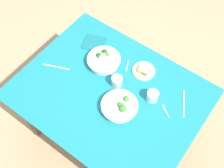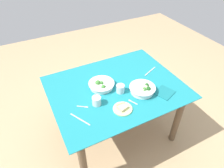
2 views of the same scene
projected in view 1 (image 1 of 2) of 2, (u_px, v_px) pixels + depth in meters
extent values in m
plane|color=tan|center=(110.00, 132.00, 2.73)|extent=(6.00, 6.00, 0.00)
cube|color=#197A84|center=(110.00, 93.00, 2.12)|extent=(1.32, 1.03, 0.01)
cube|color=brown|center=(110.00, 94.00, 2.13)|extent=(1.28, 1.00, 0.02)
cylinder|color=brown|center=(28.00, 115.00, 2.44)|extent=(0.07, 0.07, 0.69)
cylinder|color=brown|center=(89.00, 54.00, 2.78)|extent=(0.07, 0.07, 0.69)
cylinder|color=brown|center=(192.00, 116.00, 2.43)|extent=(0.07, 0.07, 0.69)
cylinder|color=white|center=(104.00, 61.00, 2.23)|extent=(0.23, 0.23, 0.05)
cylinder|color=white|center=(104.00, 59.00, 2.21)|extent=(0.25, 0.25, 0.01)
sphere|color=#1E511E|center=(99.00, 55.00, 2.21)|extent=(0.04, 0.04, 0.04)
sphere|color=#1E511E|center=(104.00, 52.00, 2.23)|extent=(0.04, 0.04, 0.04)
sphere|color=#3D7A33|center=(107.00, 55.00, 2.22)|extent=(0.04, 0.04, 0.04)
cylinder|color=beige|center=(105.00, 57.00, 2.20)|extent=(0.09, 0.09, 0.01)
cylinder|color=white|center=(120.00, 107.00, 2.03)|extent=(0.23, 0.23, 0.04)
cylinder|color=white|center=(120.00, 105.00, 2.01)|extent=(0.26, 0.26, 0.01)
sphere|color=#3D7A33|center=(120.00, 105.00, 2.00)|extent=(0.04, 0.04, 0.04)
sphere|color=#3D7A33|center=(126.00, 99.00, 2.02)|extent=(0.04, 0.04, 0.04)
sphere|color=#3D7A33|center=(122.00, 108.00, 1.98)|extent=(0.05, 0.05, 0.05)
cylinder|color=#B7D684|center=(144.00, 71.00, 2.21)|extent=(0.17, 0.17, 0.01)
cube|color=#CCB284|center=(144.00, 70.00, 2.19)|extent=(0.09, 0.09, 0.03)
cube|color=#9E703D|center=(141.00, 73.00, 2.18)|extent=(0.08, 0.01, 0.03)
cylinder|color=silver|center=(153.00, 96.00, 2.05)|extent=(0.08, 0.08, 0.08)
cylinder|color=silver|center=(117.00, 81.00, 2.12)|extent=(0.08, 0.08, 0.08)
cube|color=#B7B7BC|center=(167.00, 113.00, 2.03)|extent=(0.07, 0.05, 0.00)
cube|color=#B7B7BC|center=(163.00, 107.00, 2.05)|extent=(0.03, 0.03, 0.00)
cube|color=#B7B7BC|center=(128.00, 64.00, 2.25)|extent=(0.04, 0.07, 0.00)
cube|color=#B7B7BC|center=(126.00, 69.00, 2.22)|extent=(0.02, 0.03, 0.00)
cube|color=#B7B7BC|center=(184.00, 103.00, 2.07)|extent=(0.11, 0.20, 0.00)
cube|color=#B7B7BC|center=(56.00, 67.00, 2.23)|extent=(0.20, 0.09, 0.00)
cube|color=#156870|center=(94.00, 43.00, 2.36)|extent=(0.22, 0.21, 0.01)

